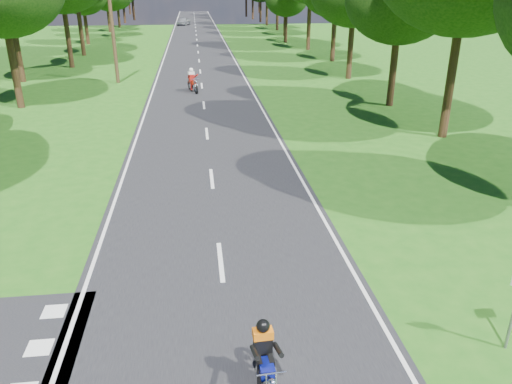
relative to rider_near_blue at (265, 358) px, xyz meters
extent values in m
plane|color=#1E5613|center=(-0.55, 2.49, -0.69)|extent=(160.00, 160.00, 0.00)
cube|color=black|center=(-0.55, 52.49, -0.68)|extent=(7.00, 140.00, 0.02)
cube|color=silver|center=(-0.55, 4.49, -0.67)|extent=(0.12, 2.00, 0.01)
cube|color=silver|center=(-0.55, 10.49, -0.67)|extent=(0.12, 2.00, 0.01)
cube|color=silver|center=(-0.55, 16.49, -0.67)|extent=(0.12, 2.00, 0.01)
cube|color=silver|center=(-0.55, 22.49, -0.67)|extent=(0.12, 2.00, 0.01)
cube|color=silver|center=(-0.55, 28.49, -0.67)|extent=(0.12, 2.00, 0.01)
cube|color=silver|center=(-0.55, 34.49, -0.67)|extent=(0.12, 2.00, 0.01)
cube|color=silver|center=(-0.55, 40.49, -0.67)|extent=(0.12, 2.00, 0.01)
cube|color=silver|center=(-0.55, 46.49, -0.67)|extent=(0.12, 2.00, 0.01)
cube|color=silver|center=(-0.55, 52.49, -0.67)|extent=(0.12, 2.00, 0.01)
cube|color=silver|center=(-0.55, 58.49, -0.67)|extent=(0.12, 2.00, 0.01)
cube|color=silver|center=(-0.55, 64.49, -0.67)|extent=(0.12, 2.00, 0.01)
cube|color=silver|center=(-0.55, 70.49, -0.67)|extent=(0.12, 2.00, 0.01)
cube|color=silver|center=(-0.55, 76.49, -0.67)|extent=(0.12, 2.00, 0.01)
cube|color=silver|center=(-0.55, 82.49, -0.67)|extent=(0.12, 2.00, 0.01)
cube|color=silver|center=(-0.55, 88.49, -0.67)|extent=(0.12, 2.00, 0.01)
cube|color=silver|center=(-0.55, 94.49, -0.67)|extent=(0.12, 2.00, 0.01)
cube|color=silver|center=(-0.55, 100.49, -0.67)|extent=(0.12, 2.00, 0.01)
cube|color=silver|center=(-0.55, 106.49, -0.67)|extent=(0.12, 2.00, 0.01)
cube|color=silver|center=(-0.55, 112.49, -0.67)|extent=(0.12, 2.00, 0.01)
cube|color=silver|center=(-0.55, 118.49, -0.67)|extent=(0.12, 2.00, 0.01)
cube|color=silver|center=(-3.85, 52.49, -0.67)|extent=(0.10, 140.00, 0.01)
cube|color=silver|center=(2.75, 52.49, -0.67)|extent=(0.10, 140.00, 0.01)
cube|color=silver|center=(-4.35, 1.59, -0.67)|extent=(0.50, 0.50, 0.01)
cube|color=silver|center=(-4.35, 2.79, -0.67)|extent=(0.50, 0.50, 0.01)
cylinder|color=black|center=(-11.12, 23.24, 1.26)|extent=(0.40, 0.40, 3.91)
cylinder|color=black|center=(-13.48, 31.67, 1.20)|extent=(0.40, 0.40, 3.79)
cylinder|color=black|center=(-11.37, 38.08, 1.46)|extent=(0.40, 0.40, 4.32)
cylinder|color=black|center=(-11.80, 45.58, 1.51)|extent=(0.40, 0.40, 4.40)
cylinder|color=black|center=(-13.16, 55.26, 0.91)|extent=(0.40, 0.40, 3.20)
cylinder|color=black|center=(-11.30, 62.64, 0.92)|extent=(0.40, 0.40, 3.22)
cylinder|color=black|center=(-12.84, 70.40, 1.11)|extent=(0.40, 0.40, 3.61)
cylinder|color=black|center=(-12.49, 78.23, 0.64)|extent=(0.40, 0.40, 2.67)
cylinder|color=black|center=(-12.73, 87.39, 0.85)|extent=(0.40, 0.40, 3.09)
cylinder|color=black|center=(-11.78, 93.90, 1.54)|extent=(0.40, 0.40, 4.48)
cylinder|color=black|center=(-12.83, 102.88, 1.35)|extent=(0.40, 0.40, 4.09)
cylinder|color=black|center=(10.52, 14.69, 1.59)|extent=(0.40, 0.40, 4.56)
cylinder|color=black|center=(10.38, 21.18, 1.05)|extent=(0.40, 0.40, 3.49)
cylinder|color=black|center=(10.52, 30.06, 1.15)|extent=(0.40, 0.40, 3.69)
cylinder|color=black|center=(11.62, 38.90, 1.18)|extent=(0.40, 0.40, 3.74)
cylinder|color=black|center=(11.17, 47.21, 1.63)|extent=(0.40, 0.40, 4.64)
cylinder|color=black|center=(10.00, 54.41, 0.76)|extent=(0.40, 0.40, 2.91)
cylinder|color=black|center=(11.22, 61.88, 1.24)|extent=(0.40, 0.40, 3.88)
cylinder|color=black|center=(11.55, 70.35, 1.39)|extent=(0.40, 0.40, 4.18)
cylinder|color=black|center=(11.25, 79.32, 1.62)|extent=(0.40, 0.40, 4.63)
cylinder|color=black|center=(11.14, 86.60, 0.99)|extent=(0.40, 0.40, 3.36)
cylinder|color=black|center=(10.59, 93.83, 1.35)|extent=(0.40, 0.40, 4.09)
cylinder|color=black|center=(10.14, 101.59, 1.55)|extent=(0.40, 0.40, 4.48)
cylinder|color=black|center=(-14.55, 112.49, 1.23)|extent=(0.40, 0.40, 3.84)
cylinder|color=black|center=(14.45, 114.49, 1.39)|extent=(0.40, 0.40, 4.16)
cylinder|color=black|center=(-16.55, 97.49, 1.07)|extent=(0.40, 0.40, 3.52)
cylinder|color=black|center=(16.45, 100.49, 1.55)|extent=(0.40, 0.40, 4.48)
cylinder|color=#382616|center=(-6.55, 30.49, 3.31)|extent=(0.26, 0.26, 8.00)
imported|color=#AAADB1|center=(-2.42, 81.22, -0.05)|extent=(2.57, 3.96, 1.26)
camera|label=1|loc=(-0.99, -6.86, 6.10)|focal=35.00mm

